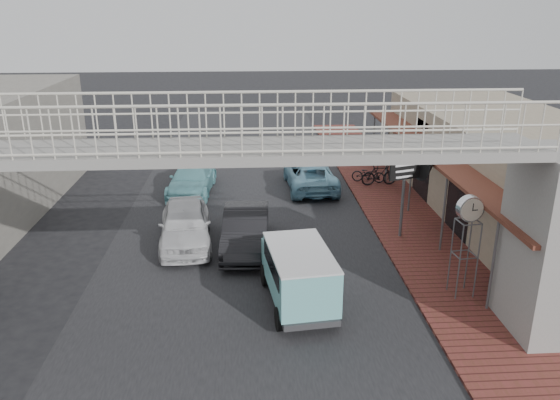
{
  "coord_description": "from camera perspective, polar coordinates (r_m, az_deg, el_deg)",
  "views": [
    {
      "loc": [
        0.12,
        -16.35,
        8.27
      ],
      "look_at": [
        1.24,
        1.89,
        1.8
      ],
      "focal_mm": 35.0,
      "sensor_mm": 36.0,
      "label": 1
    }
  ],
  "objects": [
    {
      "name": "road_strip",
      "position": [
        18.32,
        -3.54,
        -7.36
      ],
      "size": [
        10.0,
        60.0,
        0.01
      ],
      "primitive_type": "cube",
      "color": "black",
      "rests_on": "ground"
    },
    {
      "name": "angkot_far",
      "position": [
        25.91,
        -9.18,
        2.2
      ],
      "size": [
        2.23,
        4.79,
        1.35
      ],
      "primitive_type": "imported",
      "rotation": [
        0.0,
        0.0,
        -0.07
      ],
      "color": "#69AEB6",
      "rests_on": "ground"
    },
    {
      "name": "angkot_van",
      "position": [
        15.81,
        1.92,
        -7.23
      ],
      "size": [
        2.1,
        3.9,
        1.83
      ],
      "rotation": [
        0.0,
        0.0,
        0.12
      ],
      "color": "black",
      "rests_on": "ground"
    },
    {
      "name": "dark_sedan",
      "position": [
        19.63,
        -3.6,
        -3.1
      ],
      "size": [
        1.8,
        4.57,
        1.48
      ],
      "primitive_type": "imported",
      "rotation": [
        0.0,
        0.0,
        -0.05
      ],
      "color": "black",
      "rests_on": "ground"
    },
    {
      "name": "motorcycle_near",
      "position": [
        27.24,
        9.21,
        2.72
      ],
      "size": [
        1.71,
        1.02,
        0.85
      ],
      "primitive_type": "imported",
      "rotation": [
        0.0,
        0.0,
        1.26
      ],
      "color": "black",
      "rests_on": "sidewalk"
    },
    {
      "name": "white_hatchback",
      "position": [
        20.27,
        -9.88,
        -2.51
      ],
      "size": [
        2.23,
        4.69,
        1.55
      ],
      "primitive_type": "imported",
      "rotation": [
        0.0,
        0.0,
        0.09
      ],
      "color": "silver",
      "rests_on": "ground"
    },
    {
      "name": "street_clock",
      "position": [
        16.55,
        19.19,
        -1.33
      ],
      "size": [
        0.79,
        0.66,
        3.13
      ],
      "rotation": [
        0.0,
        0.0,
        0.11
      ],
      "color": "#59595B",
      "rests_on": "sidewalk"
    },
    {
      "name": "arrow_sign",
      "position": [
        20.74,
        14.88,
        3.56
      ],
      "size": [
        2.03,
        1.36,
        3.35
      ],
      "rotation": [
        0.0,
        0.0,
        0.32
      ],
      "color": "#59595B",
      "rests_on": "sidewalk"
    },
    {
      "name": "angkot_curb",
      "position": [
        26.21,
        3.18,
        2.62
      ],
      "size": [
        2.39,
        4.9,
        1.34
      ],
      "primitive_type": "imported",
      "rotation": [
        0.0,
        0.0,
        3.18
      ],
      "color": "#6CA4BC",
      "rests_on": "ground"
    },
    {
      "name": "footbridge",
      "position": [
        13.36,
        -3.77,
        -2.96
      ],
      "size": [
        16.4,
        2.4,
        6.34
      ],
      "color": "gray",
      "rests_on": "ground"
    },
    {
      "name": "sidewalk",
      "position": [
        21.97,
        13.66,
        -3.06
      ],
      "size": [
        3.0,
        40.0,
        0.1
      ],
      "primitive_type": "cube",
      "color": "brown",
      "rests_on": "ground"
    },
    {
      "name": "shophouse_row",
      "position": [
        23.9,
        23.66,
        2.64
      ],
      "size": [
        7.2,
        18.0,
        4.0
      ],
      "color": "gray",
      "rests_on": "ground"
    },
    {
      "name": "ground",
      "position": [
        18.32,
        -3.54,
        -7.37
      ],
      "size": [
        120.0,
        120.0,
        0.0
      ],
      "primitive_type": "plane",
      "color": "black",
      "rests_on": "ground"
    },
    {
      "name": "motorcycle_far",
      "position": [
        26.82,
        10.32,
        2.62
      ],
      "size": [
        1.8,
        0.65,
        1.06
      ],
      "primitive_type": "imported",
      "rotation": [
        0.0,
        0.0,
        1.66
      ],
      "color": "black",
      "rests_on": "sidewalk"
    }
  ]
}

